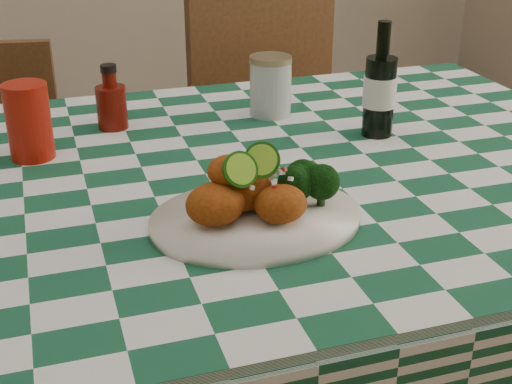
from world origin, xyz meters
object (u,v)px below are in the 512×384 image
object	(u,v)px
beer_bottle	(381,80)
mason_jar	(270,86)
plate	(256,219)
fried_chicken_pile	(252,183)
dining_table	(211,354)
wooden_chair_right	(291,153)
red_tumbler	(29,121)
ketchup_bottle	(111,97)

from	to	relation	value
beer_bottle	mason_jar	bearing A→B (deg)	132.02
plate	fried_chicken_pile	distance (m)	0.06
dining_table	wooden_chair_right	distance (m)	0.81
plate	fried_chicken_pile	bearing A→B (deg)	180.00
red_tumbler	dining_table	bearing A→B (deg)	-31.04
mason_jar	beer_bottle	size ratio (longest dim) A/B	0.56
red_tumbler	wooden_chair_right	bearing A→B (deg)	35.86
wooden_chair_right	plate	bearing A→B (deg)	-120.04
plate	wooden_chair_right	bearing A→B (deg)	66.21
red_tumbler	mason_jar	size ratio (longest dim) A/B	1.10
red_tumbler	wooden_chair_right	world-z (taller)	wooden_chair_right
mason_jar	wooden_chair_right	bearing A→B (deg)	63.34
dining_table	beer_bottle	size ratio (longest dim) A/B	7.32
dining_table	plate	bearing A→B (deg)	-82.70
ketchup_bottle	beer_bottle	distance (m)	0.54
beer_bottle	fried_chicken_pile	bearing A→B (deg)	-140.19
plate	ketchup_bottle	xyz separation A→B (m)	(-0.15, 0.50, 0.06)
red_tumbler	ketchup_bottle	size ratio (longest dim) A/B	1.06
mason_jar	wooden_chair_right	size ratio (longest dim) A/B	0.13
red_tumbler	ketchup_bottle	bearing A→B (deg)	35.46
fried_chicken_pile	beer_bottle	xyz separation A→B (m)	(0.35, 0.30, 0.04)
ketchup_bottle	wooden_chair_right	xyz separation A→B (m)	(0.54, 0.39, -0.34)
red_tumbler	mason_jar	xyz separation A→B (m)	(0.50, 0.10, -0.01)
dining_table	wooden_chair_right	xyz separation A→B (m)	(0.42, 0.68, 0.12)
red_tumbler	wooden_chair_right	xyz separation A→B (m)	(0.70, 0.51, -0.35)
dining_table	red_tumbler	xyz separation A→B (m)	(-0.29, 0.17, 0.46)
fried_chicken_pile	wooden_chair_right	xyz separation A→B (m)	(0.40, 0.89, -0.35)
beer_bottle	wooden_chair_right	world-z (taller)	wooden_chair_right
plate	mason_jar	distance (m)	0.51
ketchup_bottle	dining_table	bearing A→B (deg)	-66.88
red_tumbler	mason_jar	world-z (taller)	red_tumbler
plate	fried_chicken_pile	xyz separation A→B (m)	(-0.01, 0.00, 0.06)
fried_chicken_pile	red_tumbler	xyz separation A→B (m)	(-0.31, 0.38, -0.00)
mason_jar	beer_bottle	bearing A→B (deg)	-47.98
fried_chicken_pile	red_tumbler	size ratio (longest dim) A/B	1.17
wooden_chair_right	ketchup_bottle	bearing A→B (deg)	-150.26
beer_bottle	wooden_chair_right	xyz separation A→B (m)	(0.04, 0.60, -0.39)
mason_jar	wooden_chair_right	world-z (taller)	wooden_chair_right
plate	wooden_chair_right	size ratio (longest dim) A/B	0.32
plate	wooden_chair_right	distance (m)	1.01
ketchup_bottle	mason_jar	world-z (taller)	ketchup_bottle
plate	dining_table	bearing A→B (deg)	97.30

